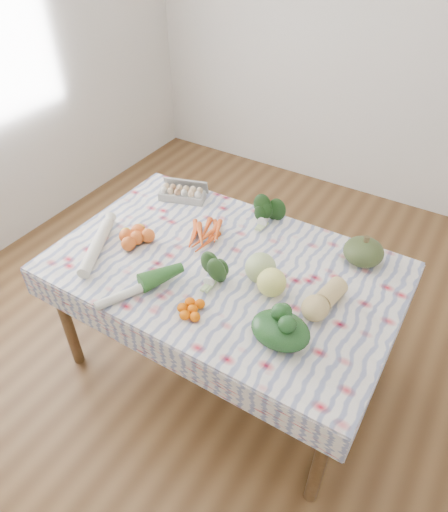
{
  "coord_description": "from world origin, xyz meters",
  "views": [
    {
      "loc": [
        0.87,
        -1.41,
        2.23
      ],
      "look_at": [
        0.0,
        0.0,
        0.82
      ],
      "focal_mm": 32.0,
      "sensor_mm": 36.0,
      "label": 1
    }
  ],
  "objects_px": {
    "dining_table": "(224,278)",
    "grapefruit": "(272,282)",
    "kabocha_squash": "(364,252)",
    "cabbage": "(261,268)",
    "egg_carton": "(182,194)",
    "butternut_squash": "(324,298)"
  },
  "relations": [
    {
      "from": "egg_carton",
      "to": "cabbage",
      "type": "bearing_deg",
      "value": -45.58
    },
    {
      "from": "egg_carton",
      "to": "grapefruit",
      "type": "relative_size",
      "value": 1.98
    },
    {
      "from": "dining_table",
      "to": "egg_carton",
      "type": "relative_size",
      "value": 6.1
    },
    {
      "from": "dining_table",
      "to": "butternut_squash",
      "type": "distance_m",
      "value": 0.53
    },
    {
      "from": "cabbage",
      "to": "butternut_squash",
      "type": "bearing_deg",
      "value": -2.95
    },
    {
      "from": "dining_table",
      "to": "egg_carton",
      "type": "bearing_deg",
      "value": 144.25
    },
    {
      "from": "kabocha_squash",
      "to": "egg_carton",
      "type": "bearing_deg",
      "value": -179.55
    },
    {
      "from": "kabocha_squash",
      "to": "butternut_squash",
      "type": "bearing_deg",
      "value": -96.42
    },
    {
      "from": "kabocha_squash",
      "to": "grapefruit",
      "type": "relative_size",
      "value": 1.46
    },
    {
      "from": "kabocha_squash",
      "to": "cabbage",
      "type": "bearing_deg",
      "value": -134.24
    },
    {
      "from": "kabocha_squash",
      "to": "butternut_squash",
      "type": "distance_m",
      "value": 0.39
    },
    {
      "from": "kabocha_squash",
      "to": "cabbage",
      "type": "relative_size",
      "value": 1.34
    },
    {
      "from": "dining_table",
      "to": "grapefruit",
      "type": "height_order",
      "value": "grapefruit"
    },
    {
      "from": "kabocha_squash",
      "to": "dining_table",
      "type": "bearing_deg",
      "value": -146.19
    },
    {
      "from": "butternut_squash",
      "to": "grapefruit",
      "type": "height_order",
      "value": "grapefruit"
    },
    {
      "from": "grapefruit",
      "to": "butternut_squash",
      "type": "bearing_deg",
      "value": 8.96
    },
    {
      "from": "dining_table",
      "to": "cabbage",
      "type": "xyz_separation_m",
      "value": [
        0.2,
        0.0,
        0.16
      ]
    },
    {
      "from": "egg_carton",
      "to": "grapefruit",
      "type": "height_order",
      "value": "grapefruit"
    },
    {
      "from": "butternut_squash",
      "to": "grapefruit",
      "type": "distance_m",
      "value": 0.24
    },
    {
      "from": "egg_carton",
      "to": "butternut_squash",
      "type": "height_order",
      "value": "butternut_squash"
    },
    {
      "from": "dining_table",
      "to": "butternut_squash",
      "type": "relative_size",
      "value": 6.29
    },
    {
      "from": "dining_table",
      "to": "kabocha_squash",
      "type": "distance_m",
      "value": 0.69
    }
  ]
}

